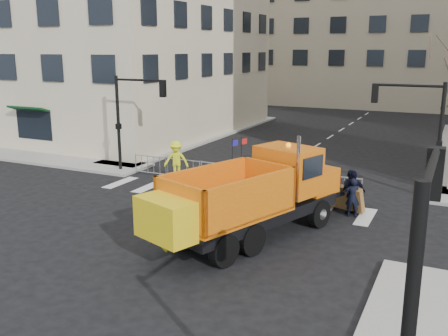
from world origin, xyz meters
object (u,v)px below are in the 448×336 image
at_px(worker, 176,160).
at_px(cop_c, 353,193).
at_px(cop_a, 353,198).
at_px(cop_b, 350,189).
at_px(newspaper_box, 334,190).
at_px(plow_truck, 250,195).

bearing_deg(worker, cop_c, -26.29).
height_order(cop_a, cop_b, cop_b).
bearing_deg(cop_b, newspaper_box, 7.41).
distance_m(cop_c, newspaper_box, 1.40).
bearing_deg(plow_truck, cop_c, -12.93).
bearing_deg(cop_b, cop_c, 123.92).
distance_m(plow_truck, worker, 8.84).
distance_m(cop_a, newspaper_box, 1.60).
distance_m(cop_c, worker, 9.57).
height_order(cop_c, worker, worker).
bearing_deg(plow_truck, cop_a, -14.92).
distance_m(plow_truck, newspaper_box, 5.73).
distance_m(cop_a, cop_b, 1.17).
relative_size(plow_truck, cop_c, 5.27).
distance_m(cop_b, worker, 9.18).
xyz_separation_m(plow_truck, cop_c, (2.83, 4.38, -0.73)).
bearing_deg(cop_a, cop_b, -89.47).
distance_m(plow_truck, cop_b, 5.89).
bearing_deg(newspaper_box, plow_truck, -97.07).
bearing_deg(cop_b, plow_truck, 79.10).
relative_size(cop_b, newspaper_box, 1.58).
xyz_separation_m(cop_b, worker, (-9.16, 0.57, 0.30)).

